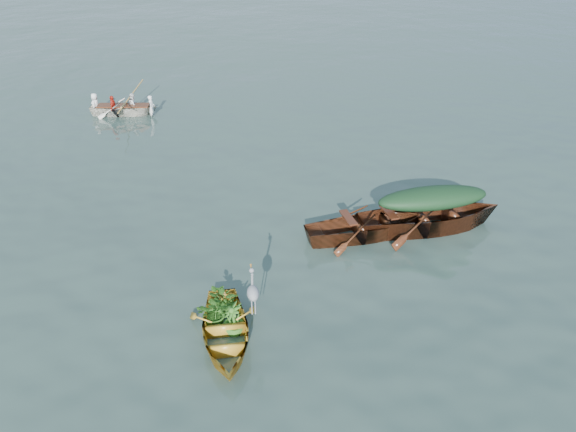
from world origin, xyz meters
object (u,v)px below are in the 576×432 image
Objects in this scene: yellow_dinghy at (225,341)px; green_tarp_boat at (428,230)px; open_wooden_boat at (367,237)px; heron at (253,299)px; rowed_boat at (125,115)px.

green_tarp_boat is at bearing 32.15° from yellow_dinghy.
open_wooden_boat is 4.49m from heron.
open_wooden_boat reaches higher than rowed_boat.
heron is (-4.63, -3.31, 0.86)m from green_tarp_boat.
yellow_dinghy reaches higher than rowed_boat.
heron is (0.55, 0.06, 0.86)m from yellow_dinghy.
rowed_boat is at bearing 36.74° from green_tarp_boat.
green_tarp_boat reaches higher than open_wooden_boat.
heron is at bearing -156.34° from rowed_boat.
yellow_dinghy is 3.29× the size of heron.
yellow_dinghy is at bearing -174.81° from heron.
yellow_dinghy is 0.70× the size of open_wooden_boat.
open_wooden_boat is at bearing 45.72° from heron.
heron is at bearing 5.19° from yellow_dinghy.
yellow_dinghy is 1.03m from heron.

